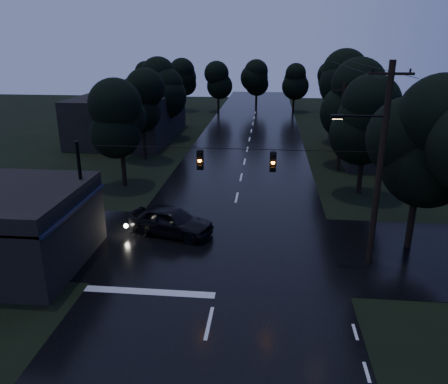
# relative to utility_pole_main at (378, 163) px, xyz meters

# --- Properties ---
(main_road) EXTENTS (12.00, 120.00, 0.02)m
(main_road) POSITION_rel_utility_pole_main_xyz_m (-7.41, 19.00, -5.26)
(main_road) COLOR black
(main_road) RESTS_ON ground
(cross_street) EXTENTS (60.00, 9.00, 0.02)m
(cross_street) POSITION_rel_utility_pole_main_xyz_m (-7.41, 1.00, -5.26)
(cross_street) COLOR black
(cross_street) RESTS_ON ground
(building_far_right) EXTENTS (10.00, 14.00, 4.40)m
(building_far_right) POSITION_rel_utility_pole_main_xyz_m (6.59, 23.00, -3.06)
(building_far_right) COLOR black
(building_far_right) RESTS_ON ground
(building_far_left) EXTENTS (10.00, 16.00, 5.00)m
(building_far_left) POSITION_rel_utility_pole_main_xyz_m (-21.41, 29.00, -2.76)
(building_far_left) COLOR black
(building_far_left) RESTS_ON ground
(utility_pole_main) EXTENTS (3.50, 0.30, 10.00)m
(utility_pole_main) POSITION_rel_utility_pole_main_xyz_m (0.00, 0.00, 0.00)
(utility_pole_main) COLOR black
(utility_pole_main) RESTS_ON ground
(utility_pole_far) EXTENTS (2.00, 0.30, 7.50)m
(utility_pole_far) POSITION_rel_utility_pole_main_xyz_m (0.89, 17.00, -1.38)
(utility_pole_far) COLOR black
(utility_pole_far) RESTS_ON ground
(anchor_pole_left) EXTENTS (0.18, 0.18, 6.00)m
(anchor_pole_left) POSITION_rel_utility_pole_main_xyz_m (-14.91, 0.00, -2.26)
(anchor_pole_left) COLOR black
(anchor_pole_left) RESTS_ON ground
(span_signals) EXTENTS (15.00, 0.37, 1.12)m
(span_signals) POSITION_rel_utility_pole_main_xyz_m (-6.85, -0.01, -0.01)
(span_signals) COLOR black
(span_signals) RESTS_ON ground
(tree_corner_near) EXTENTS (4.48, 4.48, 9.44)m
(tree_corner_near) POSITION_rel_utility_pole_main_xyz_m (2.59, 2.00, 0.74)
(tree_corner_near) COLOR black
(tree_corner_near) RESTS_ON ground
(tree_left_a) EXTENTS (3.92, 3.92, 8.26)m
(tree_left_a) POSITION_rel_utility_pole_main_xyz_m (-16.41, 11.00, -0.02)
(tree_left_a) COLOR black
(tree_left_a) RESTS_ON ground
(tree_left_b) EXTENTS (4.20, 4.20, 8.85)m
(tree_left_b) POSITION_rel_utility_pole_main_xyz_m (-17.01, 19.00, 0.36)
(tree_left_b) COLOR black
(tree_left_b) RESTS_ON ground
(tree_left_c) EXTENTS (4.48, 4.48, 9.44)m
(tree_left_c) POSITION_rel_utility_pole_main_xyz_m (-17.61, 29.00, 0.74)
(tree_left_c) COLOR black
(tree_left_c) RESTS_ON ground
(tree_right_a) EXTENTS (4.20, 4.20, 8.85)m
(tree_right_a) POSITION_rel_utility_pole_main_xyz_m (1.59, 11.00, 0.36)
(tree_right_a) COLOR black
(tree_right_a) RESTS_ON ground
(tree_right_b) EXTENTS (4.48, 4.48, 9.44)m
(tree_right_b) POSITION_rel_utility_pole_main_xyz_m (2.19, 19.00, 0.74)
(tree_right_b) COLOR black
(tree_right_b) RESTS_ON ground
(tree_right_c) EXTENTS (4.76, 4.76, 10.03)m
(tree_right_c) POSITION_rel_utility_pole_main_xyz_m (2.79, 29.00, 1.11)
(tree_right_c) COLOR black
(tree_right_c) RESTS_ON ground
(car) EXTENTS (5.36, 3.23, 1.71)m
(car) POSITION_rel_utility_pole_main_xyz_m (-10.78, 2.32, -4.41)
(car) COLOR black
(car) RESTS_ON ground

